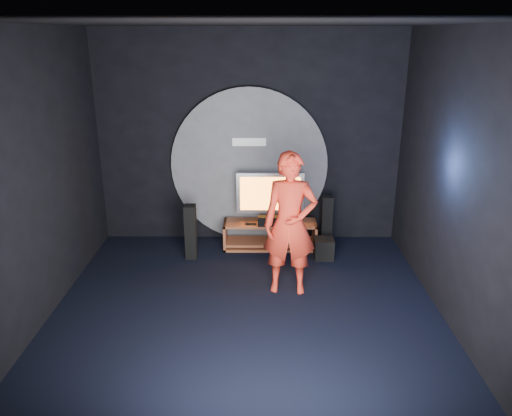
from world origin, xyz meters
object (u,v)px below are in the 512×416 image
at_px(tv, 270,195).
at_px(player, 290,224).
at_px(tower_speaker_right, 326,221).
at_px(media_console, 270,236).
at_px(tower_speaker_left, 191,232).
at_px(subwoofer, 324,248).

xyz_separation_m(tv, player, (0.23, -1.52, 0.08)).
relative_size(tv, player, 0.56).
bearing_deg(player, tv, 102.82).
xyz_separation_m(tower_speaker_right, player, (-0.71, -1.52, 0.54)).
bearing_deg(media_console, player, -81.16).
height_order(tv, tower_speaker_right, tv).
distance_m(media_console, tower_speaker_right, 0.97).
bearing_deg(tower_speaker_right, tower_speaker_left, -167.93).
relative_size(media_console, subwoofer, 4.64).
bearing_deg(tower_speaker_right, tv, 179.84).
relative_size(subwoofer, player, 0.17).
distance_m(tower_speaker_right, player, 1.76).
distance_m(tower_speaker_right, subwoofer, 0.56).
height_order(media_console, tv, tv).
height_order(tower_speaker_right, player, player).
height_order(tv, player, player).
bearing_deg(subwoofer, player, -120.70).
relative_size(tv, tower_speaker_left, 1.25).
height_order(media_console, tower_speaker_left, tower_speaker_left).
relative_size(media_console, tower_speaker_left, 1.74).
relative_size(media_console, player, 0.78).
relative_size(media_console, tv, 1.39).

